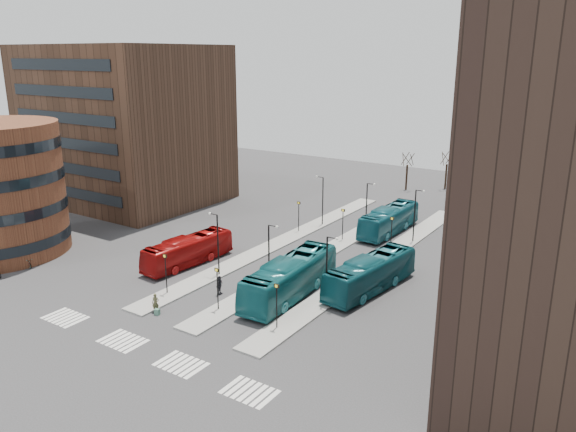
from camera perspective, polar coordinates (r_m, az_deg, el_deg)
The scene contains 20 objects.
ground at distance 42.27m, azimuth -19.76°, elevation -14.38°, with size 160.00×160.00×0.00m, color #2E2E31.
island_left at distance 64.71m, azimuth -0.52°, elevation -2.52°, with size 2.50×45.00×0.15m, color gray.
island_mid at distance 61.73m, azimuth 4.10°, elevation -3.50°, with size 2.50×45.00×0.15m, color gray.
island_right at distance 59.21m, azimuth 9.17°, elevation -4.55°, with size 2.50×45.00×0.15m, color gray.
suitcase at distance 48.31m, azimuth -13.15°, elevation -9.47°, with size 0.41×0.33×0.51m, color navy.
red_bus at distance 58.24m, azimuth -10.11°, elevation -3.49°, with size 2.48×10.58×2.95m, color #950C0B.
teal_bus_a at distance 49.92m, azimuth 0.23°, elevation -6.24°, with size 2.99×12.79×3.56m, color #146067.
teal_bus_b at distance 68.42m, azimuth 10.22°, elevation -0.40°, with size 2.70×11.54×3.21m, color #155A69.
teal_bus_c at distance 51.71m, azimuth 8.39°, elevation -5.80°, with size 2.73×11.65×3.25m, color #12545E.
teal_bus_d at distance 77.34m, azimuth 18.38°, elevation 0.98°, with size 2.76×11.78×3.28m, color #145B65.
traveller at distance 48.57m, azimuth -13.31°, elevation -8.60°, with size 0.60×0.39×1.65m, color #48482B.
commuter_a at distance 56.39m, azimuth -12.73°, elevation -5.02°, with size 0.79×0.62×1.62m, color black.
commuter_b at distance 50.95m, azimuth -6.98°, elevation -6.99°, with size 1.03×0.43×1.76m, color black.
commuter_c at distance 49.30m, azimuth -2.55°, elevation -7.74°, with size 1.09×0.63×1.69m, color black.
bicycle_far at distance 62.78m, azimuth -24.89°, elevation -4.33°, with size 0.59×1.70×0.89m, color gray.
crosswalk_stripes at distance 43.18m, azimuth -14.00°, elevation -13.16°, with size 22.35×2.40×0.01m.
office_block at distance 85.06m, azimuth -16.16°, elevation 8.92°, with size 25.00×20.12×22.00m.
sign_poles at distance 55.50m, azimuth 0.21°, elevation -3.20°, with size 12.45×22.12×3.65m.
lamp_posts at distance 58.67m, azimuth 3.75°, elevation -0.95°, with size 14.04×20.24×6.12m.
bare_trees at distance 89.74m, azimuth 14.90°, elevation 4.00°, with size 10.97×8.14×5.90m.
Camera 1 is at (30.38, -20.75, 20.82)m, focal length 35.00 mm.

